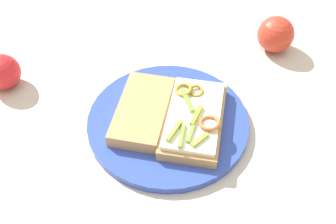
{
  "coord_description": "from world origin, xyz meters",
  "views": [
    {
      "loc": [
        -0.48,
        -0.11,
        0.58
      ],
      "look_at": [
        0.0,
        0.0,
        0.04
      ],
      "focal_mm": 44.85,
      "sensor_mm": 36.0,
      "label": 1
    }
  ],
  "objects_px": {
    "plate": "(168,122)",
    "bread_slice_side": "(142,111)",
    "sandwich": "(194,117)",
    "apple_1": "(276,34)",
    "apple_2": "(3,72)"
  },
  "relations": [
    {
      "from": "plate",
      "to": "bread_slice_side",
      "type": "xyz_separation_m",
      "value": [
        -0.0,
        0.05,
        0.02
      ]
    },
    {
      "from": "apple_2",
      "to": "plate",
      "type": "bearing_deg",
      "value": -95.29
    },
    {
      "from": "plate",
      "to": "bread_slice_side",
      "type": "relative_size",
      "value": 1.77
    },
    {
      "from": "bread_slice_side",
      "to": "apple_2",
      "type": "bearing_deg",
      "value": -98.01
    },
    {
      "from": "sandwich",
      "to": "apple_2",
      "type": "distance_m",
      "value": 0.38
    },
    {
      "from": "bread_slice_side",
      "to": "apple_1",
      "type": "distance_m",
      "value": 0.34
    },
    {
      "from": "plate",
      "to": "bread_slice_side",
      "type": "distance_m",
      "value": 0.05
    },
    {
      "from": "bread_slice_side",
      "to": "sandwich",
      "type": "bearing_deg",
      "value": 91.11
    },
    {
      "from": "sandwich",
      "to": "apple_1",
      "type": "xyz_separation_m",
      "value": [
        0.26,
        -0.13,
        0.01
      ]
    },
    {
      "from": "sandwich",
      "to": "bread_slice_side",
      "type": "relative_size",
      "value": 1.12
    },
    {
      "from": "apple_1",
      "to": "apple_2",
      "type": "bearing_deg",
      "value": 114.54
    },
    {
      "from": "apple_1",
      "to": "apple_2",
      "type": "relative_size",
      "value": 1.11
    },
    {
      "from": "plate",
      "to": "apple_2",
      "type": "xyz_separation_m",
      "value": [
        0.03,
        0.34,
        0.03
      ]
    },
    {
      "from": "apple_2",
      "to": "sandwich",
      "type": "bearing_deg",
      "value": -94.35
    },
    {
      "from": "sandwich",
      "to": "apple_2",
      "type": "relative_size",
      "value": 2.68
    }
  ]
}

